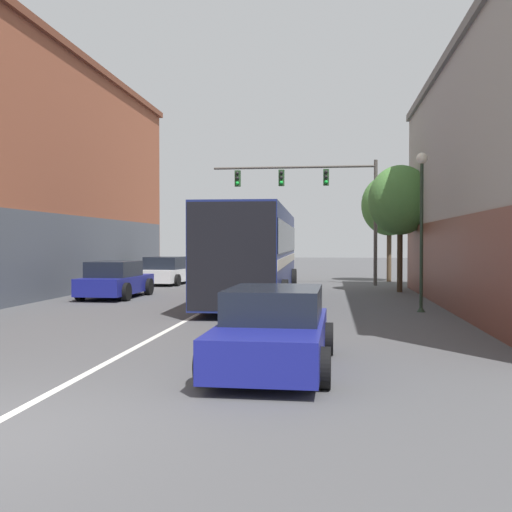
{
  "coord_description": "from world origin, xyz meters",
  "views": [
    {
      "loc": [
        3.85,
        -5.99,
        2.08
      ],
      "look_at": [
        1.4,
        13.59,
        1.65
      ],
      "focal_mm": 42.0,
      "sensor_mm": 36.0,
      "label": 1
    }
  ],
  "objects_px": {
    "hatchback_foreground": "(274,330)",
    "parked_car_left_near": "(168,271)",
    "street_tree_far": "(389,205)",
    "bus": "(254,250)",
    "traffic_signal_gantry": "(319,192)",
    "street_lamp": "(422,216)",
    "street_tree_near": "(400,200)",
    "parked_car_left_mid": "(116,280)"
  },
  "relations": [
    {
      "from": "bus",
      "to": "hatchback_foreground",
      "type": "xyz_separation_m",
      "value": [
        1.79,
        -11.47,
        -1.19
      ]
    },
    {
      "from": "hatchback_foreground",
      "to": "street_tree_far",
      "type": "xyz_separation_m",
      "value": [
        4.08,
        22.97,
        3.49
      ]
    },
    {
      "from": "hatchback_foreground",
      "to": "street_tree_far",
      "type": "distance_m",
      "value": 23.59
    },
    {
      "from": "parked_car_left_near",
      "to": "hatchback_foreground",
      "type": "bearing_deg",
      "value": -153.98
    },
    {
      "from": "street_lamp",
      "to": "parked_car_left_near",
      "type": "bearing_deg",
      "value": 134.9
    },
    {
      "from": "hatchback_foreground",
      "to": "street_lamp",
      "type": "relative_size",
      "value": 0.89
    },
    {
      "from": "parked_car_left_near",
      "to": "street_tree_far",
      "type": "distance_m",
      "value": 12.32
    },
    {
      "from": "street_lamp",
      "to": "street_tree_near",
      "type": "relative_size",
      "value": 0.89
    },
    {
      "from": "parked_car_left_mid",
      "to": "street_lamp",
      "type": "bearing_deg",
      "value": -106.32
    },
    {
      "from": "traffic_signal_gantry",
      "to": "street_lamp",
      "type": "xyz_separation_m",
      "value": [
        3.28,
        -11.26,
        -1.69
      ]
    },
    {
      "from": "traffic_signal_gantry",
      "to": "street_tree_far",
      "type": "height_order",
      "value": "traffic_signal_gantry"
    },
    {
      "from": "street_tree_near",
      "to": "street_tree_far",
      "type": "xyz_separation_m",
      "value": [
        0.22,
        7.0,
        0.23
      ]
    },
    {
      "from": "bus",
      "to": "street_tree_far",
      "type": "height_order",
      "value": "street_tree_far"
    },
    {
      "from": "parked_car_left_mid",
      "to": "street_tree_near",
      "type": "xyz_separation_m",
      "value": [
        11.03,
        4.03,
        3.22
      ]
    },
    {
      "from": "hatchback_foreground",
      "to": "parked_car_left_mid",
      "type": "xyz_separation_m",
      "value": [
        -7.17,
        11.94,
        0.03
      ]
    },
    {
      "from": "hatchback_foreground",
      "to": "parked_car_left_near",
      "type": "relative_size",
      "value": 0.99
    },
    {
      "from": "traffic_signal_gantry",
      "to": "street_tree_near",
      "type": "xyz_separation_m",
      "value": [
        3.48,
        -3.84,
        -0.7
      ]
    },
    {
      "from": "hatchback_foreground",
      "to": "street_lamp",
      "type": "bearing_deg",
      "value": -22.19
    },
    {
      "from": "traffic_signal_gantry",
      "to": "street_lamp",
      "type": "bearing_deg",
      "value": -73.75
    },
    {
      "from": "bus",
      "to": "hatchback_foreground",
      "type": "height_order",
      "value": "bus"
    },
    {
      "from": "parked_car_left_near",
      "to": "street_tree_far",
      "type": "height_order",
      "value": "street_tree_far"
    },
    {
      "from": "parked_car_left_near",
      "to": "traffic_signal_gantry",
      "type": "relative_size",
      "value": 0.53
    },
    {
      "from": "bus",
      "to": "street_lamp",
      "type": "relative_size",
      "value": 2.48
    },
    {
      "from": "street_lamp",
      "to": "traffic_signal_gantry",
      "type": "bearing_deg",
      "value": 106.25
    },
    {
      "from": "bus",
      "to": "hatchback_foreground",
      "type": "relative_size",
      "value": 2.8
    },
    {
      "from": "hatchback_foreground",
      "to": "street_lamp",
      "type": "height_order",
      "value": "street_lamp"
    },
    {
      "from": "parked_car_left_mid",
      "to": "traffic_signal_gantry",
      "type": "distance_m",
      "value": 11.59
    },
    {
      "from": "bus",
      "to": "parked_car_left_near",
      "type": "xyz_separation_m",
      "value": [
        -5.43,
        8.0,
        -1.17
      ]
    },
    {
      "from": "bus",
      "to": "traffic_signal_gantry",
      "type": "relative_size",
      "value": 1.47
    },
    {
      "from": "hatchback_foreground",
      "to": "traffic_signal_gantry",
      "type": "relative_size",
      "value": 0.52
    },
    {
      "from": "hatchback_foreground",
      "to": "parked_car_left_near",
      "type": "xyz_separation_m",
      "value": [
        -7.22,
        19.46,
        0.02
      ]
    },
    {
      "from": "street_tree_far",
      "to": "bus",
      "type": "bearing_deg",
      "value": -117.02
    },
    {
      "from": "traffic_signal_gantry",
      "to": "street_tree_near",
      "type": "bearing_deg",
      "value": -47.77
    },
    {
      "from": "bus",
      "to": "parked_car_left_near",
      "type": "distance_m",
      "value": 9.74
    },
    {
      "from": "parked_car_left_mid",
      "to": "street_lamp",
      "type": "relative_size",
      "value": 0.87
    },
    {
      "from": "hatchback_foreground",
      "to": "parked_car_left_mid",
      "type": "height_order",
      "value": "parked_car_left_mid"
    },
    {
      "from": "bus",
      "to": "street_tree_far",
      "type": "bearing_deg",
      "value": -28.34
    },
    {
      "from": "street_tree_near",
      "to": "traffic_signal_gantry",
      "type": "bearing_deg",
      "value": 132.23
    },
    {
      "from": "bus",
      "to": "parked_car_left_near",
      "type": "height_order",
      "value": "bus"
    },
    {
      "from": "bus",
      "to": "street_tree_far",
      "type": "relative_size",
      "value": 2.06
    },
    {
      "from": "parked_car_left_mid",
      "to": "traffic_signal_gantry",
      "type": "xyz_separation_m",
      "value": [
        7.55,
        7.87,
        3.93
      ]
    },
    {
      "from": "parked_car_left_near",
      "to": "traffic_signal_gantry",
      "type": "height_order",
      "value": "traffic_signal_gantry"
    }
  ]
}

